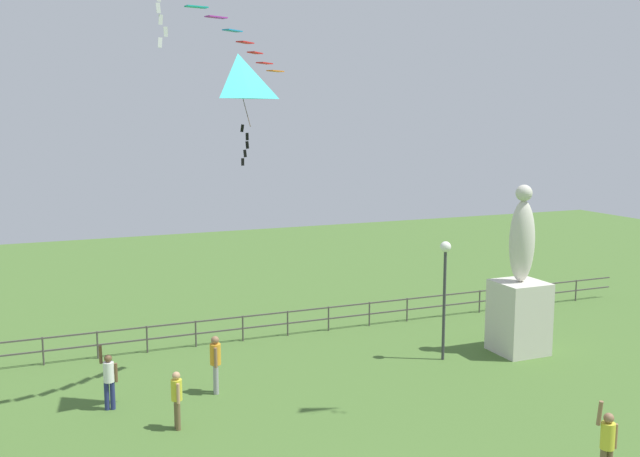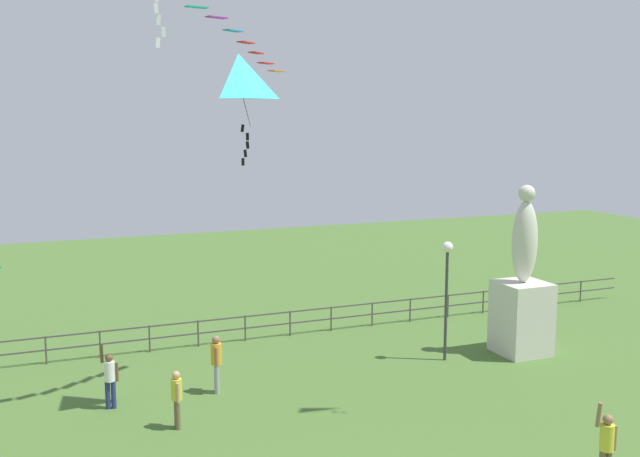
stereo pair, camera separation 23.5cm
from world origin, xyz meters
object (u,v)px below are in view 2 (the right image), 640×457
object	(u,v)px
person_5	(110,376)
kite_2	(239,83)
person_2	(606,444)
lamppost	(447,273)
person_4	(216,360)
statue_monument	(522,299)
person_1	(177,396)

from	to	relation	value
person_5	kite_2	size ratio (longest dim) A/B	0.66
person_2	person_5	distance (m)	12.85
lamppost	person_4	size ratio (longest dim) A/B	2.32
statue_monument	kite_2	bearing A→B (deg)	-175.07
statue_monument	person_5	size ratio (longest dim) A/B	3.14
statue_monument	person_1	world-z (taller)	statue_monument
person_5	statue_monument	bearing A→B (deg)	-1.02
person_5	kite_2	distance (m)	8.81
person_1	kite_2	world-z (taller)	kite_2
person_2	lamppost	bearing A→B (deg)	81.53
lamppost	person_2	xyz separation A→B (m)	(-1.29, -8.68, -1.98)
lamppost	kite_2	xyz separation A→B (m)	(-7.32, -1.20, 5.96)
person_4	person_5	world-z (taller)	person_5
lamppost	person_1	xyz separation A→B (m)	(-9.38, -2.10, -2.07)
person_1	person_5	world-z (taller)	person_5
statue_monument	lamppost	world-z (taller)	statue_monument
person_4	person_5	bearing A→B (deg)	-178.81
person_2	person_5	xyz separation A→B (m)	(-9.55, 8.59, -0.05)
lamppost	person_1	bearing A→B (deg)	-167.40
person_2	person_5	size ratio (longest dim) A/B	1.05
lamppost	person_5	distance (m)	11.03
person_1	person_2	distance (m)	10.43
person_1	person_2	bearing A→B (deg)	-39.13
statue_monument	person_5	bearing A→B (deg)	178.98
person_4	kite_2	xyz separation A→B (m)	(0.49, -1.18, 7.93)
person_4	kite_2	size ratio (longest dim) A/B	0.61
person_1	lamppost	bearing A→B (deg)	12.60
lamppost	person_5	xyz separation A→B (m)	(-10.84, -0.08, -2.03)
person_2	person_4	distance (m)	10.83
statue_monument	person_1	distance (m)	12.37
statue_monument	kite_2	world-z (taller)	kite_2
lamppost	person_4	bearing A→B (deg)	-179.86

